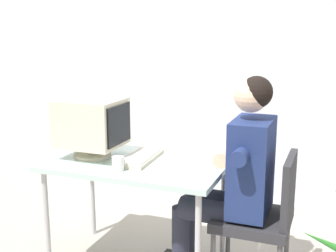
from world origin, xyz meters
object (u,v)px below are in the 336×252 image
crt_monitor (92,123)px  office_chair (264,213)px  person_seated (234,175)px  desk_mug (118,164)px  desk (137,170)px  keyboard (141,158)px

crt_monitor → office_chair: 1.22m
person_seated → desk_mug: bearing=-160.5°
desk → person_seated: (0.63, 0.02, 0.04)m
office_chair → person_seated: (-0.18, 0.00, 0.22)m
keyboard → office_chair: 0.84m
person_seated → desk_mug: person_seated is taller
crt_monitor → person_seated: person_seated is taller
office_chair → desk_mug: (-0.84, -0.23, 0.28)m
office_chair → person_seated: size_ratio=0.65×
crt_monitor → keyboard: (0.33, 0.05, -0.21)m
crt_monitor → keyboard: crt_monitor is taller
office_chair → desk_mug: bearing=-164.6°
keyboard → desk_mug: size_ratio=5.01×
desk → office_chair: bearing=1.5°
desk → person_seated: 0.63m
crt_monitor → person_seated: bearing=1.8°
desk → crt_monitor: (-0.31, -0.01, 0.29)m
keyboard → crt_monitor: bearing=-171.8°
desk → person_seated: person_seated is taller
desk_mug → office_chair: bearing=15.4°
keyboard → desk_mug: bearing=-97.4°
crt_monitor → person_seated: 0.98m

